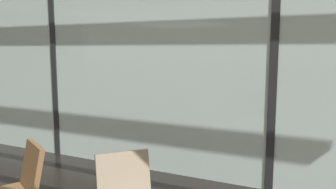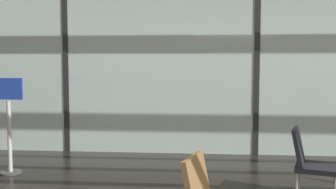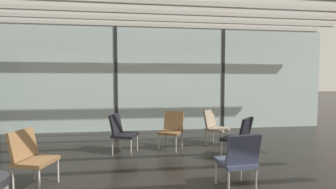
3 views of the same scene
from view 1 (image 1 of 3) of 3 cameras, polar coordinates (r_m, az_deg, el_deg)
The scene contains 5 objects.
glass_curtain_wall at distance 5.89m, azimuth -18.58°, elevation 6.13°, with size 14.00×0.08×3.31m, color #A3B7B2.
window_mullion_1 at distance 5.89m, azimuth -18.58°, elevation 6.13°, with size 0.10×0.12×3.31m, color black.
window_mullion_2 at distance 4.29m, azimuth 17.67°, elevation 5.74°, with size 0.10×0.12×3.31m, color black.
parked_airplane at distance 10.94m, azimuth 0.73°, elevation 10.04°, with size 12.63×4.46×4.46m.
lounge_chair_3 at distance 3.60m, azimuth -24.03°, elevation -13.85°, with size 0.67×0.69×0.87m.
Camera 1 is at (4.08, 0.95, 1.77)m, focal length 35.81 mm.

